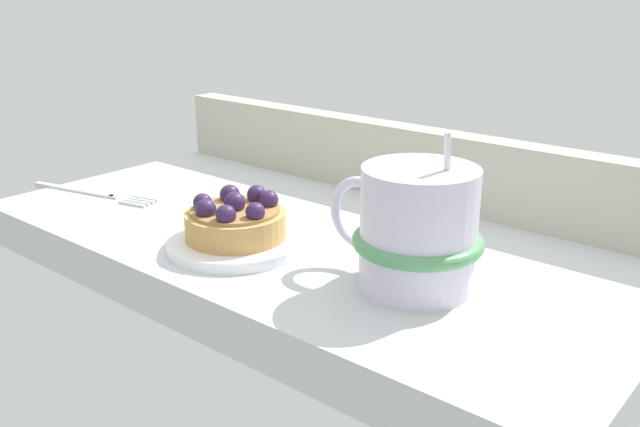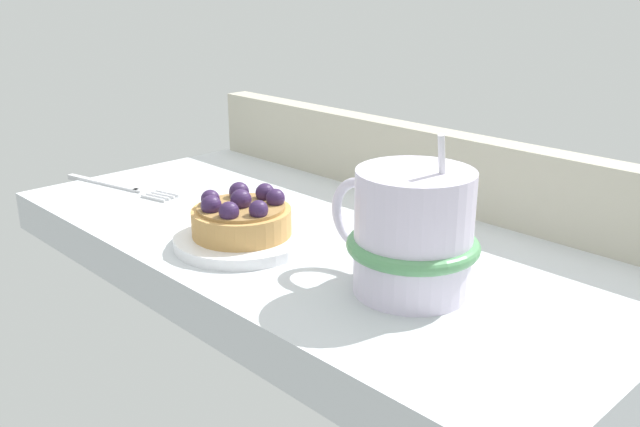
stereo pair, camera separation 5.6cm
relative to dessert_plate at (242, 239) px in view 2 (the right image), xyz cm
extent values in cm
cube|color=silver|center=(2.17, 7.47, -2.53)|extent=(64.04, 32.32, 4.12)
cube|color=#B2AD99|center=(2.17, 22.12, 3.45)|extent=(62.76, 3.01, 7.83)
cylinder|color=white|center=(0.00, 0.00, 0.03)|extent=(12.29, 12.29, 1.00)
cylinder|color=white|center=(0.00, 0.00, -0.22)|extent=(6.76, 6.76, 0.50)
cylinder|color=tan|center=(0.00, 0.00, 1.71)|extent=(8.92, 8.92, 2.35)
cylinder|color=#A37942|center=(0.00, 0.00, 3.03)|extent=(7.85, 7.85, 0.30)
sphere|color=#331E47|center=(0.00, 0.00, 3.75)|extent=(1.91, 1.91, 1.91)
sphere|color=#331E47|center=(2.98, -0.43, 3.66)|extent=(1.68, 1.68, 1.68)
sphere|color=#331E47|center=(1.59, 2.65, 3.68)|extent=(1.73, 1.73, 1.73)
sphere|color=#331E47|center=(-0.29, 3.01, 3.68)|extent=(1.78, 1.78, 1.78)
sphere|color=#331E47|center=(-2.25, 1.53, 3.64)|extent=(1.86, 1.86, 1.86)
sphere|color=#331E47|center=(-2.37, -1.60, 3.63)|extent=(1.70, 1.70, 1.70)
sphere|color=#331E47|center=(-0.84, -2.61, 3.63)|extent=(1.83, 1.83, 1.83)
sphere|color=#331E47|center=(1.58, -2.51, 3.64)|extent=(1.76, 1.76, 1.76)
cylinder|color=silver|center=(16.66, 3.34, 4.33)|extent=(8.92, 8.92, 9.59)
torus|color=#569960|center=(16.66, 3.34, 3.31)|extent=(10.12, 10.12, 1.15)
torus|color=silver|center=(11.26, 3.34, 4.33)|extent=(6.20, 0.83, 6.20)
cylinder|color=silver|center=(18.44, 4.01, 9.40)|extent=(1.00, 1.86, 5.47)
cube|color=silver|center=(-26.34, 0.02, -0.17)|extent=(11.46, 3.32, 0.60)
cube|color=silver|center=(-20.69, 1.34, -0.17)|extent=(1.30, 0.82, 0.60)
cube|color=silver|center=(-17.04, 1.06, -0.17)|extent=(3.46, 1.03, 0.60)
cube|color=silver|center=(-17.20, 1.78, -0.17)|extent=(3.46, 1.03, 0.60)
cube|color=silver|center=(-17.37, 2.49, -0.17)|extent=(3.46, 1.03, 0.60)
cube|color=silver|center=(-17.54, 3.21, -0.17)|extent=(3.46, 1.03, 0.60)
camera|label=1|loc=(42.28, -39.03, 22.57)|focal=38.64mm
camera|label=2|loc=(46.38, -35.22, 22.57)|focal=38.64mm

